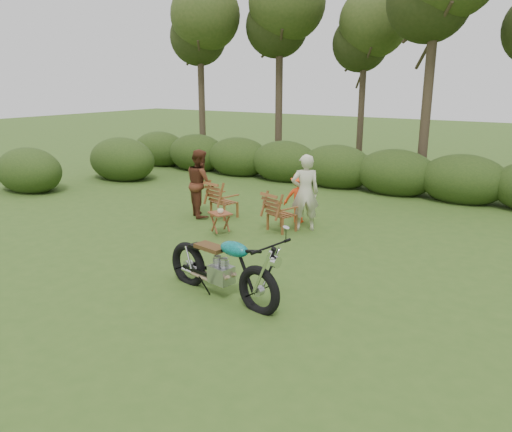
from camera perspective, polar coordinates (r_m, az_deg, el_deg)
The scene contains 10 objects.
ground at distance 8.57m, azimuth -3.58°, elevation -8.54°, with size 80.00×80.00×0.00m, color #33521B.
tree_line at distance 16.55m, azimuth 19.02°, elevation 15.74°, with size 22.52×11.62×8.14m.
motorcycle at distance 8.40m, azimuth -3.95°, elevation -9.06°, with size 2.34×0.89×1.34m, color #0DB2AC, non-canonical shape.
lawn_chair_right at distance 11.85m, azimuth 2.95°, elevation -1.67°, with size 0.65×0.65×0.95m, color brown, non-canonical shape.
lawn_chair_left at distance 13.00m, azimuth -3.64°, elevation -0.13°, with size 0.67×0.67×0.97m, color brown, non-canonical shape.
side_table at distance 11.50m, azimuth -4.09°, elevation -0.87°, with size 0.51×0.42×0.52m, color brown, non-canonical shape.
cup at distance 11.35m, azimuth -4.09°, elevation 0.56°, with size 0.14×0.14×0.11m, color #EBE5C2.
adult_a at distance 11.96m, azimuth 5.52°, elevation -1.56°, with size 0.66×0.43×1.81m, color beige.
adult_b at distance 13.20m, azimuth -6.25°, elevation 0.04°, with size 0.85×0.66×1.75m, color #542918.
child at distance 12.59m, azimuth 4.90°, elevation -0.68°, with size 0.81×0.46×1.25m, color #F54217.
Camera 1 is at (4.70, -6.27, 3.46)m, focal length 35.00 mm.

